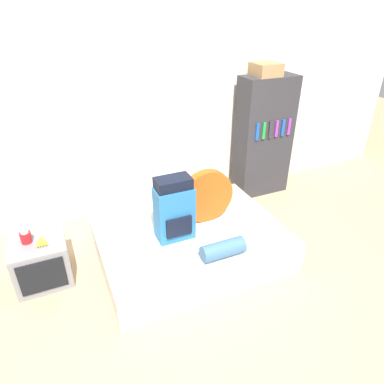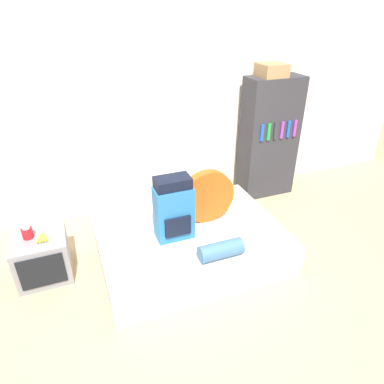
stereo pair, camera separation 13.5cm
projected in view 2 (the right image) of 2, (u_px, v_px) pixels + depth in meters
The scene contains 11 objects.
ground_plane at pixel (208, 296), 3.27m from camera, with size 16.00×16.00×0.00m, color tan.
wall_back at pixel (149, 110), 4.19m from camera, with size 8.00×0.05×2.60m.
bed at pixel (190, 242), 3.73m from camera, with size 1.91×1.44×0.34m.
backpack at pixel (174, 209), 3.39m from camera, with size 0.38×0.25×0.67m.
tent_bag at pixel (207, 196), 3.67m from camera, with size 0.60×0.10×0.60m.
sleeping_roll at pixel (221, 250), 3.21m from camera, with size 0.43×0.17×0.17m.
television at pixel (42, 255), 3.43m from camera, with size 0.51×0.55×0.46m.
canister at pixel (27, 233), 3.28m from camera, with size 0.10×0.10×0.13m.
banana_bunch at pixel (43, 237), 3.29m from camera, with size 0.12×0.17×0.03m.
bookshelf at pixel (269, 138), 4.68m from camera, with size 0.75×0.39×1.64m.
cardboard_box at pixel (272, 70), 4.20m from camera, with size 0.32×0.32×0.16m.
Camera 2 is at (-1.00, -2.15, 2.46)m, focal length 32.00 mm.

